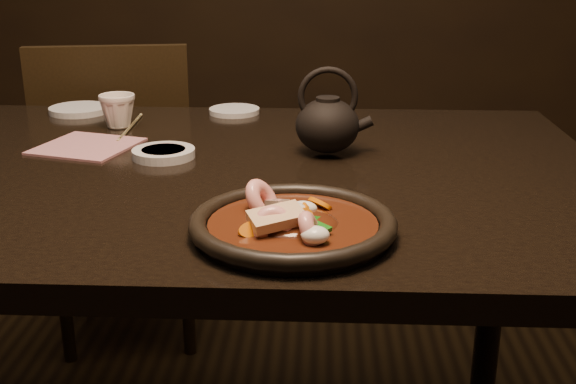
{
  "coord_description": "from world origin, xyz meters",
  "views": [
    {
      "loc": [
        0.32,
        -1.16,
        1.11
      ],
      "look_at": [
        0.27,
        -0.27,
        0.8
      ],
      "focal_mm": 45.0,
      "sensor_mm": 36.0,
      "label": 1
    }
  ],
  "objects_px": {
    "teapot": "(328,123)",
    "plate": "(293,225)",
    "chair": "(122,186)",
    "tea_cup": "(118,110)",
    "table": "(138,207)"
  },
  "relations": [
    {
      "from": "plate",
      "to": "chair",
      "type": "bearing_deg",
      "value": 117.4
    },
    {
      "from": "table",
      "to": "tea_cup",
      "type": "relative_size",
      "value": 21.82
    },
    {
      "from": "table",
      "to": "plate",
      "type": "height_order",
      "value": "plate"
    },
    {
      "from": "plate",
      "to": "teapot",
      "type": "distance_m",
      "value": 0.38
    },
    {
      "from": "table",
      "to": "chair",
      "type": "xyz_separation_m",
      "value": [
        -0.23,
        0.69,
        -0.2
      ]
    },
    {
      "from": "chair",
      "to": "tea_cup",
      "type": "relative_size",
      "value": 11.89
    },
    {
      "from": "chair",
      "to": "teapot",
      "type": "height_order",
      "value": "teapot"
    },
    {
      "from": "plate",
      "to": "tea_cup",
      "type": "relative_size",
      "value": 3.69
    },
    {
      "from": "tea_cup",
      "to": "teapot",
      "type": "height_order",
      "value": "teapot"
    },
    {
      "from": "chair",
      "to": "plate",
      "type": "height_order",
      "value": "chair"
    },
    {
      "from": "tea_cup",
      "to": "teapot",
      "type": "xyz_separation_m",
      "value": [
        0.43,
        -0.17,
        0.02
      ]
    },
    {
      "from": "teapot",
      "to": "table",
      "type": "bearing_deg",
      "value": -167.41
    },
    {
      "from": "table",
      "to": "teapot",
      "type": "bearing_deg",
      "value": 14.24
    },
    {
      "from": "chair",
      "to": "tea_cup",
      "type": "xyz_separation_m",
      "value": [
        0.13,
        -0.43,
        0.31
      ]
    },
    {
      "from": "teapot",
      "to": "plate",
      "type": "bearing_deg",
      "value": -98.6
    }
  ]
}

